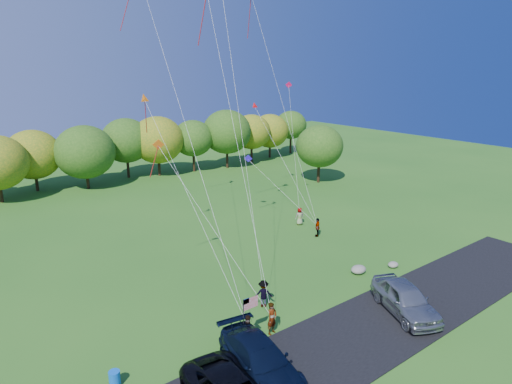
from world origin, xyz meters
TOP-DOWN VIEW (x-y plane):
  - ground at (0.00, 0.00)m, footprint 140.00×140.00m
  - asphalt_lane at (0.00, -4.00)m, footprint 44.00×6.00m
  - treeline at (-1.86, 36.16)m, footprint 74.97×27.54m
  - minivan_navy at (-5.61, -3.29)m, footprint 3.33×6.25m
  - minivan_silver at (4.99, -4.16)m, footprint 4.32×5.97m
  - flyer_a at (-2.79, -0.80)m, footprint 0.79×0.62m
  - flyer_b at (-4.45, -0.80)m, footprint 0.91×0.75m
  - flyer_c at (-1.29, 1.83)m, footprint 1.32×1.20m
  - flyer_d at (10.13, 8.41)m, footprint 1.00×1.00m
  - flyer_e at (10.99, 11.62)m, footprint 0.95×0.77m
  - trash_barrel at (-11.54, 0.37)m, footprint 0.54×0.54m
  - flag_assembly at (-4.41, -0.70)m, footprint 1.02×0.66m
  - boulder_near at (7.17, 1.24)m, footprint 1.22×0.95m
  - boulder_far at (10.03, 0.30)m, footprint 0.85×0.71m
  - kites_aloft at (1.55, 13.17)m, footprint 17.72×9.99m

SIDE VIEW (x-z plane):
  - ground at x=0.00m, z-range 0.00..0.00m
  - asphalt_lane at x=0.00m, z-range 0.00..0.06m
  - boulder_far at x=10.03m, z-range 0.00..0.44m
  - boulder_near at x=7.17m, z-range 0.00..0.61m
  - trash_barrel at x=-11.54m, z-range 0.00..0.81m
  - flyer_e at x=10.99m, z-range 0.00..1.68m
  - flyer_d at x=10.13m, z-range 0.00..1.71m
  - flyer_b at x=-4.45m, z-range 0.00..1.72m
  - flyer_c at x=-1.29m, z-range 0.00..1.78m
  - minivan_navy at x=-5.61m, z-range 0.06..1.78m
  - flyer_a at x=-2.79m, z-range 0.00..1.92m
  - minivan_silver at x=4.99m, z-range 0.06..1.95m
  - flag_assembly at x=-4.41m, z-range 0.71..3.46m
  - treeline at x=-1.86m, z-range 0.65..8.82m
  - kites_aloft at x=1.55m, z-range 8.94..29.50m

